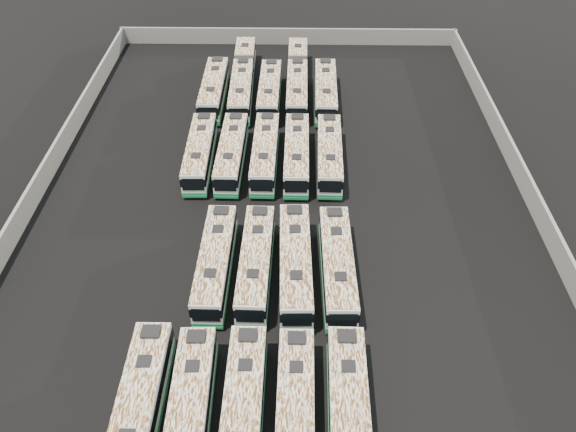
# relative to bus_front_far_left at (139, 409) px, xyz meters

# --- Properties ---
(ground) EXTENTS (140.00, 140.00, 0.00)m
(ground) POSITION_rel_bus_front_far_left_xyz_m (8.15, 19.04, -1.61)
(ground) COLOR black
(ground) RESTS_ON ground
(perimeter_wall) EXTENTS (45.20, 73.20, 2.20)m
(perimeter_wall) POSITION_rel_bus_front_far_left_xyz_m (8.15, 19.04, -0.51)
(perimeter_wall) COLOR gray
(perimeter_wall) RESTS_ON ground
(bus_front_far_left) EXTENTS (2.42, 11.22, 3.16)m
(bus_front_far_left) POSITION_rel_bus_front_far_left_xyz_m (0.00, 0.00, 0.00)
(bus_front_far_left) COLOR silver
(bus_front_far_left) RESTS_ON ground
(bus_front_left) EXTENTS (2.58, 11.08, 3.11)m
(bus_front_left) POSITION_rel_bus_front_far_left_xyz_m (3.09, -0.23, -0.03)
(bus_front_left) COLOR silver
(bus_front_left) RESTS_ON ground
(bus_front_center) EXTENTS (2.42, 11.10, 3.12)m
(bus_front_center) POSITION_rel_bus_front_far_left_xyz_m (6.29, -0.11, -0.02)
(bus_front_center) COLOR silver
(bus_front_center) RESTS_ON ground
(bus_front_right) EXTENTS (2.42, 10.83, 3.04)m
(bus_front_right) POSITION_rel_bus_front_far_left_xyz_m (9.44, -0.10, -0.06)
(bus_front_right) COLOR silver
(bus_front_right) RESTS_ON ground
(bus_front_far_right) EXTENTS (2.60, 11.24, 3.15)m
(bus_front_far_right) POSITION_rel_bus_front_far_left_xyz_m (12.64, -0.16, -0.00)
(bus_front_far_right) COLOR silver
(bus_front_far_right) RESTS_ON ground
(bus_midfront_left) EXTENTS (2.43, 10.87, 3.05)m
(bus_midfront_left) POSITION_rel_bus_front_far_left_xyz_m (3.22, 12.42, -0.05)
(bus_midfront_left) COLOR silver
(bus_midfront_left) RESTS_ON ground
(bus_midfront_center) EXTENTS (2.53, 10.90, 3.06)m
(bus_midfront_center) POSITION_rel_bus_front_far_left_xyz_m (6.34, 12.40, -0.05)
(bus_midfront_center) COLOR silver
(bus_midfront_center) RESTS_ON ground
(bus_midfront_right) EXTENTS (2.67, 11.33, 3.17)m
(bus_midfront_right) POSITION_rel_bus_front_far_left_xyz_m (9.38, 12.29, 0.01)
(bus_midfront_right) COLOR silver
(bus_midfront_right) RESTS_ON ground
(bus_midfront_far_right) EXTENTS (2.51, 11.09, 3.11)m
(bus_midfront_far_right) POSITION_rel_bus_front_far_left_xyz_m (12.59, 12.21, -0.02)
(bus_midfront_far_right) COLOR silver
(bus_midfront_far_right) RESTS_ON ground
(bus_midback_far_left) EXTENTS (2.50, 10.85, 3.04)m
(bus_midback_far_left) POSITION_rel_bus_front_far_left_xyz_m (0.05, 27.12, -0.06)
(bus_midback_far_left) COLOR silver
(bus_midback_far_left) RESTS_ON ground
(bus_midback_left) EXTENTS (2.48, 10.92, 3.06)m
(bus_midback_left) POSITION_rel_bus_front_far_left_xyz_m (3.13, 27.08, -0.05)
(bus_midback_left) COLOR silver
(bus_midback_left) RESTS_ON ground
(bus_midback_center) EXTENTS (2.47, 10.96, 3.08)m
(bus_midback_center) POSITION_rel_bus_front_far_left_xyz_m (6.37, 27.12, -0.04)
(bus_midback_center) COLOR silver
(bus_midback_center) RESTS_ON ground
(bus_midback_right) EXTENTS (2.42, 10.98, 3.09)m
(bus_midback_right) POSITION_rel_bus_front_far_left_xyz_m (9.43, 27.01, -0.04)
(bus_midback_right) COLOR silver
(bus_midback_right) RESTS_ON ground
(bus_midback_far_right) EXTENTS (2.56, 10.89, 3.05)m
(bus_midback_far_right) POSITION_rel_bus_front_far_left_xyz_m (12.59, 27.01, -0.05)
(bus_midback_far_right) COLOR silver
(bus_midback_far_right) RESTS_ON ground
(bus_back_far_left) EXTENTS (2.45, 11.29, 3.18)m
(bus_back_far_left) POSITION_rel_bus_front_far_left_xyz_m (-0.02, 39.51, 0.01)
(bus_back_far_left) COLOR silver
(bus_back_far_left) RESTS_ON ground
(bus_back_left) EXTENTS (2.72, 17.26, 3.12)m
(bus_back_left) POSITION_rel_bus_front_far_left_xyz_m (3.05, 42.30, -0.02)
(bus_back_left) COLOR silver
(bus_back_left) RESTS_ON ground
(bus_back_center) EXTENTS (2.44, 10.96, 3.08)m
(bus_back_center) POSITION_rel_bus_front_far_left_xyz_m (6.32, 39.28, -0.04)
(bus_back_center) COLOR silver
(bus_back_center) RESTS_ON ground
(bus_back_right) EXTENTS (2.47, 17.02, 3.08)m
(bus_back_right) POSITION_rel_bus_front_far_left_xyz_m (9.45, 42.38, -0.04)
(bus_back_right) COLOR silver
(bus_back_right) RESTS_ON ground
(bus_back_far_right) EXTENTS (2.61, 11.27, 3.16)m
(bus_back_far_right) POSITION_rel_bus_front_far_left_xyz_m (12.65, 39.33, 0.00)
(bus_back_far_right) COLOR silver
(bus_back_far_right) RESTS_ON ground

